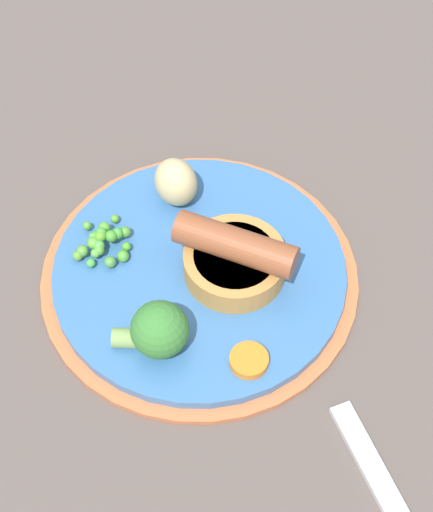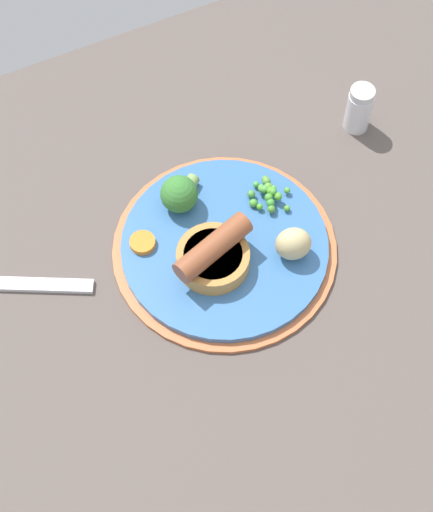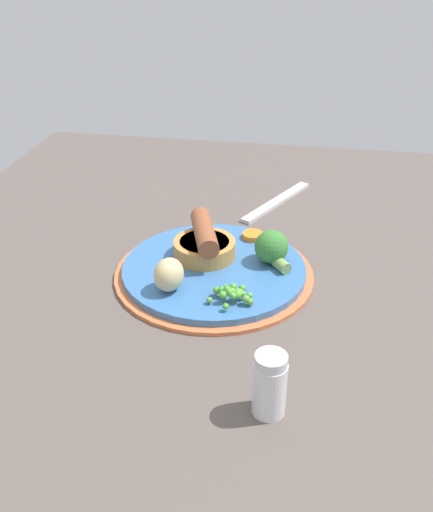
{
  "view_description": "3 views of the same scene",
  "coord_description": "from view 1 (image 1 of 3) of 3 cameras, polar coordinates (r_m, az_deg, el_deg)",
  "views": [
    {
      "loc": [
        29.53,
        -32.73,
        59.8
      ],
      "look_at": [
        4.82,
        -3.81,
        6.98
      ],
      "focal_mm": 60.0,
      "sensor_mm": 36.0,
      "label": 1
    },
    {
      "loc": [
        25.11,
        38.95,
        86.77
      ],
      "look_at": [
        5.18,
        -2.72,
        5.52
      ],
      "focal_mm": 60.0,
      "sensor_mm": 36.0,
      "label": 2
    },
    {
      "loc": [
        -57.49,
        -15.3,
        41.94
      ],
      "look_at": [
        3.69,
        -4.53,
        5.72
      ],
      "focal_mm": 40.0,
      "sensor_mm": 36.0,
      "label": 3
    }
  ],
  "objects": [
    {
      "name": "sausage_pudding",
      "position": [
        0.66,
        1.24,
        -0.09
      ],
      "size": [
        9.85,
        8.05,
        4.85
      ],
      "rotation": [
        0.0,
        0.0,
        0.31
      ],
      "color": "#BC8442",
      "rests_on": "dinner_plate"
    },
    {
      "name": "dinner_plate",
      "position": [
        0.68,
        -1.14,
        -1.29
      ],
      "size": [
        25.37,
        25.37,
        1.4
      ],
      "color": "#CC6B3D",
      "rests_on": "dining_table"
    },
    {
      "name": "broccoli_floret_near",
      "position": [
        0.62,
        -3.94,
        -4.96
      ],
      "size": [
        5.45,
        4.97,
        4.32
      ],
      "rotation": [
        0.0,
        0.0,
        0.66
      ],
      "color": "#387A33",
      "rests_on": "dinner_plate"
    },
    {
      "name": "carrot_slice_0",
      "position": [
        0.63,
        2.18,
        -6.97
      ],
      "size": [
        4.03,
        4.03,
        0.75
      ],
      "primitive_type": "cylinder",
      "rotation": [
        0.0,
        0.0,
        3.75
      ],
      "color": "orange",
      "rests_on": "dinner_plate"
    },
    {
      "name": "potato_chunk_1",
      "position": [
        0.71,
        -2.54,
        5.1
      ],
      "size": [
        4.84,
        4.44,
        4.11
      ],
      "primitive_type": "ellipsoid",
      "rotation": [
        0.0,
        0.0,
        2.83
      ],
      "color": "#CCB77F",
      "rests_on": "dinner_plate"
    },
    {
      "name": "dining_table",
      "position": [
        0.73,
        -0.94,
        1.32
      ],
      "size": [
        110.0,
        80.0,
        3.0
      ],
      "primitive_type": "cube",
      "color": "#564C47",
      "rests_on": "ground"
    },
    {
      "name": "pea_pile",
      "position": [
        0.69,
        -7.59,
        0.92
      ],
      "size": [
        5.1,
        5.39,
        1.86
      ],
      "color": "#579433",
      "rests_on": "dinner_plate"
    }
  ]
}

